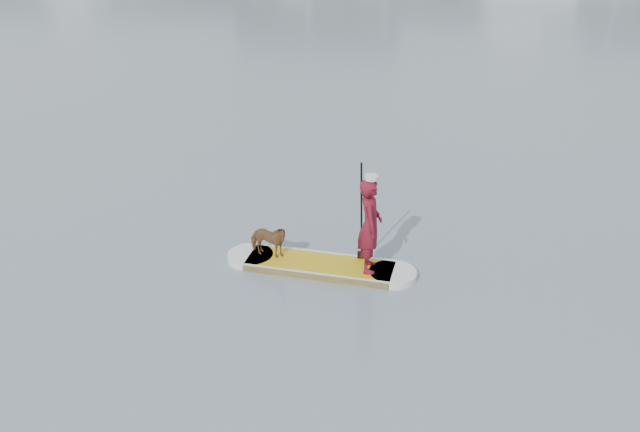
# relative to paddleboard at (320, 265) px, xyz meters

# --- Properties ---
(ground) EXTENTS (140.00, 140.00, 0.00)m
(ground) POSITION_rel_paddleboard_xyz_m (1.18, -1.13, -0.06)
(ground) COLOR slate
(ground) RESTS_ON ground
(paddleboard) EXTENTS (3.29, 1.00, 0.12)m
(paddleboard) POSITION_rel_paddleboard_xyz_m (0.00, 0.00, 0.00)
(paddleboard) COLOR gold
(paddleboard) RESTS_ON ground
(paddler) EXTENTS (0.46, 0.64, 1.62)m
(paddler) POSITION_rel_paddleboard_xyz_m (0.83, -0.07, 0.87)
(paddler) COLOR maroon
(paddler) RESTS_ON paddleboard
(white_cap) EXTENTS (0.22, 0.22, 0.07)m
(white_cap) POSITION_rel_paddleboard_xyz_m (0.83, -0.07, 1.72)
(white_cap) COLOR silver
(white_cap) RESTS_ON paddler
(dog) EXTENTS (0.77, 0.46, 0.61)m
(dog) POSITION_rel_paddleboard_xyz_m (-0.91, 0.07, 0.36)
(dog) COLOR brown
(dog) RESTS_ON paddleboard
(paddle) EXTENTS (0.10, 0.30, 2.00)m
(paddle) POSITION_rel_paddleboard_xyz_m (0.66, 0.24, 0.74)
(paddle) COLOR black
(paddle) RESTS_ON ground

